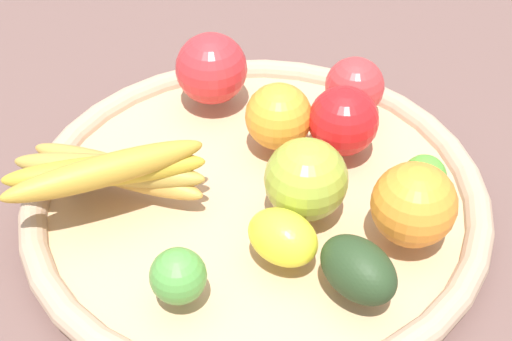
{
  "coord_description": "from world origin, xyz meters",
  "views": [
    {
      "loc": [
        0.24,
        -0.5,
        0.56
      ],
      "look_at": [
        0.0,
        0.0,
        0.06
      ],
      "focal_mm": 54.31,
      "sensor_mm": 36.0,
      "label": 1
    }
  ],
  "objects_px": {
    "avocado": "(358,269)",
    "apple_0": "(211,69)",
    "banana_bunch": "(109,171)",
    "apple_1": "(306,179)",
    "orange_1": "(414,205)",
    "apple_2": "(355,87)",
    "apple_3": "(343,121)",
    "lime_1": "(181,277)",
    "orange_0": "(279,116)",
    "lemon_0": "(283,237)",
    "lime_0": "(424,177)"
  },
  "relations": [
    {
      "from": "orange_1",
      "to": "apple_2",
      "type": "bearing_deg",
      "value": 125.57
    },
    {
      "from": "lime_1",
      "to": "orange_1",
      "type": "bearing_deg",
      "value": 44.58
    },
    {
      "from": "avocado",
      "to": "orange_1",
      "type": "xyz_separation_m",
      "value": [
        0.02,
        0.08,
        0.01
      ]
    },
    {
      "from": "apple_3",
      "to": "lime_1",
      "type": "bearing_deg",
      "value": -102.31
    },
    {
      "from": "orange_0",
      "to": "apple_1",
      "type": "relative_size",
      "value": 0.88
    },
    {
      "from": "banana_bunch",
      "to": "lime_0",
      "type": "bearing_deg",
      "value": 26.6
    },
    {
      "from": "orange_0",
      "to": "apple_2",
      "type": "xyz_separation_m",
      "value": [
        0.05,
        0.09,
        -0.0
      ]
    },
    {
      "from": "apple_1",
      "to": "apple_0",
      "type": "bearing_deg",
      "value": 143.31
    },
    {
      "from": "apple_3",
      "to": "apple_0",
      "type": "relative_size",
      "value": 0.91
    },
    {
      "from": "apple_3",
      "to": "lime_1",
      "type": "relative_size",
      "value": 1.47
    },
    {
      "from": "apple_0",
      "to": "apple_2",
      "type": "xyz_separation_m",
      "value": [
        0.15,
        0.05,
        -0.01
      ]
    },
    {
      "from": "apple_0",
      "to": "avocado",
      "type": "bearing_deg",
      "value": -38.62
    },
    {
      "from": "apple_0",
      "to": "apple_1",
      "type": "distance_m",
      "value": 0.2
    },
    {
      "from": "orange_0",
      "to": "apple_1",
      "type": "height_order",
      "value": "apple_1"
    },
    {
      "from": "orange_1",
      "to": "orange_0",
      "type": "bearing_deg",
      "value": 156.53
    },
    {
      "from": "apple_2",
      "to": "orange_1",
      "type": "distance_m",
      "value": 0.19
    },
    {
      "from": "lime_1",
      "to": "orange_0",
      "type": "bearing_deg",
      "value": 92.63
    },
    {
      "from": "avocado",
      "to": "lime_1",
      "type": "xyz_separation_m",
      "value": [
        -0.13,
        -0.07,
        -0.0
      ]
    },
    {
      "from": "banana_bunch",
      "to": "apple_2",
      "type": "distance_m",
      "value": 0.28
    },
    {
      "from": "apple_0",
      "to": "lime_1",
      "type": "height_order",
      "value": "apple_0"
    },
    {
      "from": "apple_0",
      "to": "lime_0",
      "type": "xyz_separation_m",
      "value": [
        0.26,
        -0.05,
        -0.02
      ]
    },
    {
      "from": "banana_bunch",
      "to": "avocado",
      "type": "xyz_separation_m",
      "value": [
        0.25,
        -0.01,
        -0.01
      ]
    },
    {
      "from": "orange_0",
      "to": "banana_bunch",
      "type": "distance_m",
      "value": 0.18
    },
    {
      "from": "avocado",
      "to": "lemon_0",
      "type": "bearing_deg",
      "value": 174.17
    },
    {
      "from": "apple_3",
      "to": "avocado",
      "type": "height_order",
      "value": "apple_3"
    },
    {
      "from": "apple_0",
      "to": "lime_1",
      "type": "xyz_separation_m",
      "value": [
        0.11,
        -0.26,
        -0.02
      ]
    },
    {
      "from": "lemon_0",
      "to": "lime_1",
      "type": "height_order",
      "value": "same"
    },
    {
      "from": "avocado",
      "to": "apple_2",
      "type": "height_order",
      "value": "apple_2"
    },
    {
      "from": "lemon_0",
      "to": "orange_0",
      "type": "bearing_deg",
      "value": 115.49
    },
    {
      "from": "lemon_0",
      "to": "apple_3",
      "type": "xyz_separation_m",
      "value": [
        -0.01,
        0.16,
        0.01
      ]
    },
    {
      "from": "lime_0",
      "to": "apple_1",
      "type": "relative_size",
      "value": 0.55
    },
    {
      "from": "banana_bunch",
      "to": "apple_1",
      "type": "bearing_deg",
      "value": 20.08
    },
    {
      "from": "orange_1",
      "to": "apple_0",
      "type": "bearing_deg",
      "value": 157.03
    },
    {
      "from": "orange_1",
      "to": "lime_1",
      "type": "bearing_deg",
      "value": -135.42
    },
    {
      "from": "lime_0",
      "to": "apple_2",
      "type": "height_order",
      "value": "apple_2"
    },
    {
      "from": "lime_1",
      "to": "apple_2",
      "type": "height_order",
      "value": "apple_2"
    },
    {
      "from": "apple_3",
      "to": "lime_0",
      "type": "bearing_deg",
      "value": -17.56
    },
    {
      "from": "orange_0",
      "to": "orange_1",
      "type": "bearing_deg",
      "value": -23.47
    },
    {
      "from": "orange_0",
      "to": "apple_2",
      "type": "height_order",
      "value": "orange_0"
    },
    {
      "from": "apple_2",
      "to": "apple_0",
      "type": "bearing_deg",
      "value": -163.19
    },
    {
      "from": "apple_3",
      "to": "avocado",
      "type": "bearing_deg",
      "value": -65.41
    },
    {
      "from": "orange_0",
      "to": "lemon_0",
      "type": "relative_size",
      "value": 1.04
    },
    {
      "from": "banana_bunch",
      "to": "avocado",
      "type": "relative_size",
      "value": 2.54
    },
    {
      "from": "apple_1",
      "to": "orange_1",
      "type": "relative_size",
      "value": 1.01
    },
    {
      "from": "avocado",
      "to": "apple_0",
      "type": "bearing_deg",
      "value": 141.38
    },
    {
      "from": "lemon_0",
      "to": "lime_0",
      "type": "xyz_separation_m",
      "value": [
        0.09,
        0.13,
        -0.0
      ]
    },
    {
      "from": "banana_bunch",
      "to": "apple_1",
      "type": "height_order",
      "value": "apple_1"
    },
    {
      "from": "banana_bunch",
      "to": "apple_3",
      "type": "height_order",
      "value": "apple_3"
    },
    {
      "from": "banana_bunch",
      "to": "avocado",
      "type": "distance_m",
      "value": 0.25
    },
    {
      "from": "banana_bunch",
      "to": "orange_1",
      "type": "distance_m",
      "value": 0.28
    }
  ]
}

